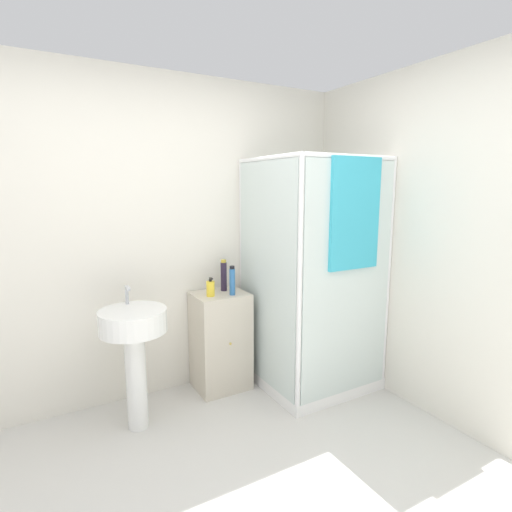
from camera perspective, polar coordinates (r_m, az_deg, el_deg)
wall_back at (r=3.19m, az=-15.30°, el=2.31°), size 6.40×0.06×2.50m
wall_right at (r=2.85m, az=31.21°, el=0.38°), size 0.06×6.40×2.50m
shower_enclosure at (r=3.35m, az=7.97°, el=-9.68°), size 0.89×0.92×1.88m
vanity_cabinet at (r=3.36m, az=-5.09°, el=-11.95°), size 0.42×0.38×0.80m
sink at (r=2.85m, az=-17.03°, el=-11.33°), size 0.45×0.45×0.98m
soap_dispenser at (r=3.14m, az=-6.52°, el=-4.62°), size 0.06×0.07×0.15m
shampoo_bottle_tall_black at (r=3.28m, az=-4.64°, el=-2.80°), size 0.05×0.05×0.26m
shampoo_bottle_blue at (r=3.15m, az=-3.42°, el=-3.57°), size 0.05×0.05×0.23m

